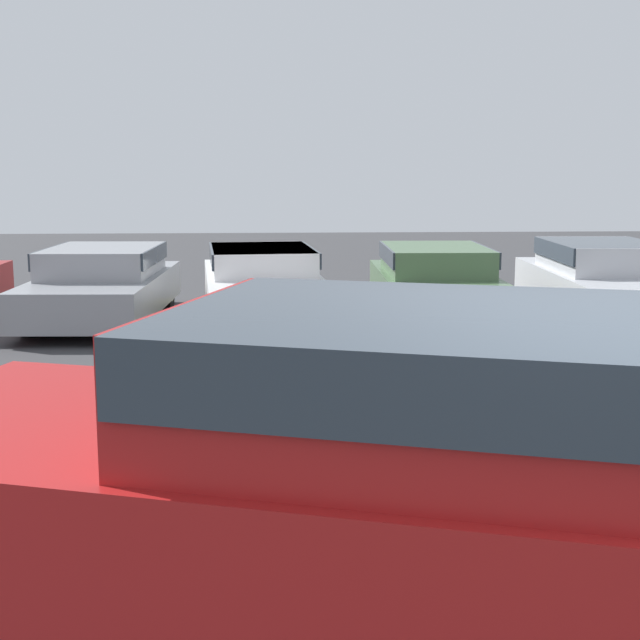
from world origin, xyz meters
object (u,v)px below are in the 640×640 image
at_px(parked_sedan_b, 103,282).
at_px(parked_sedan_c, 262,282).
at_px(parked_sedan_e, 603,278).
at_px(pickup_truck, 484,513).
at_px(parked_sedan_d, 436,282).

distance_m(parked_sedan_b, parked_sedan_c, 2.52).
bearing_deg(parked_sedan_c, parked_sedan_b, -94.92).
xyz_separation_m(parked_sedan_c, parked_sedan_e, (5.51, -0.20, 0.04)).
relative_size(pickup_truck, parked_sedan_d, 1.47).
relative_size(parked_sedan_c, parked_sedan_d, 1.06).
bearing_deg(parked_sedan_d, parked_sedan_e, 93.13).
relative_size(pickup_truck, parked_sedan_e, 1.37).
bearing_deg(parked_sedan_b, parked_sedan_e, 91.19).
relative_size(parked_sedan_b, parked_sedan_d, 1.02).
bearing_deg(parked_sedan_e, parked_sedan_c, -89.57).
relative_size(parked_sedan_b, parked_sedan_c, 0.96).
height_order(parked_sedan_c, parked_sedan_d, parked_sedan_d).
bearing_deg(parked_sedan_d, parked_sedan_b, -91.29).
bearing_deg(parked_sedan_e, parked_sedan_d, -86.11).
xyz_separation_m(parked_sedan_b, parked_sedan_e, (8.03, -0.21, 0.02)).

